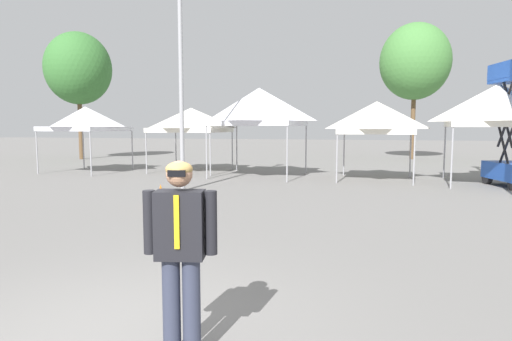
{
  "coord_description": "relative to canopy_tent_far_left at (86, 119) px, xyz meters",
  "views": [
    {
      "loc": [
        2.41,
        -3.56,
        2.07
      ],
      "look_at": [
        0.4,
        3.87,
        1.3
      ],
      "focal_mm": 30.57,
      "sensor_mm": 36.0,
      "label": 1
    }
  ],
  "objects": [
    {
      "name": "canopy_tent_behind_center",
      "position": [
        8.17,
        0.37,
        0.46
      ],
      "size": [
        3.69,
        3.69,
        3.7
      ],
      "color": "#9E9EA3",
      "rests_on": "ground"
    },
    {
      "name": "canopy_tent_behind_right",
      "position": [
        4.61,
        1.46,
        -0.05
      ],
      "size": [
        3.19,
        3.19,
        2.96
      ],
      "color": "#9E9EA3",
      "rests_on": "ground"
    },
    {
      "name": "ground_plane",
      "position": [
        10.44,
        -13.86,
        -2.45
      ],
      "size": [
        140.0,
        140.0,
        0.0
      ],
      "primitive_type": "plane",
      "color": "slate"
    },
    {
      "name": "canopy_tent_far_left",
      "position": [
        0.0,
        0.0,
        0.0
      ],
      "size": [
        3.29,
        3.29,
        3.01
      ],
      "color": "#9E9EA3",
      "rests_on": "ground"
    },
    {
      "name": "canopy_tent_behind_left",
      "position": [
        17.03,
        -0.3,
        0.38
      ],
      "size": [
        3.48,
        3.48,
        3.59
      ],
      "color": "#9E9EA3",
      "rests_on": "ground"
    },
    {
      "name": "canopy_tent_center",
      "position": [
        12.93,
        0.25,
        -0.02
      ],
      "size": [
        2.92,
        2.92,
        3.06
      ],
      "color": "#9E9EA3",
      "rests_on": "ground"
    },
    {
      "name": "tree_behind_tents_center",
      "position": [
        15.24,
        12.46,
        3.76
      ],
      "size": [
        4.38,
        4.38,
        8.63
      ],
      "color": "brown",
      "rests_on": "ground"
    },
    {
      "name": "light_pole_opposite_side",
      "position": [
        6.85,
        -4.42,
        2.74
      ],
      "size": [
        0.36,
        0.36,
        9.23
      ],
      "color": "#9E9EA3",
      "rests_on": "ground"
    },
    {
      "name": "traffic_cone_lot_center",
      "position": [
        7.51,
        -7.21,
        -2.16
      ],
      "size": [
        0.32,
        0.32,
        0.59
      ],
      "primitive_type": "cone",
      "color": "orange",
      "rests_on": "ground"
    },
    {
      "name": "person_foreground",
      "position": [
        11.23,
        -13.99,
        -1.42
      ],
      "size": [
        0.64,
        0.33,
        1.78
      ],
      "color": "#33384C",
      "rests_on": "ground"
    },
    {
      "name": "tree_behind_tents_left",
      "position": [
        -5.47,
        6.88,
        3.33
      ],
      "size": [
        4.14,
        4.14,
        8.07
      ],
      "color": "brown",
      "rests_on": "ground"
    }
  ]
}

